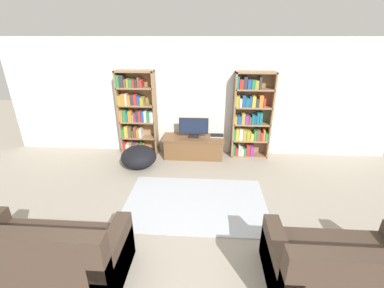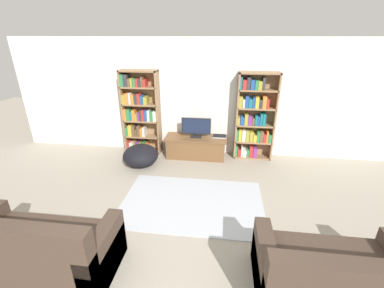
% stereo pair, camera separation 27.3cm
% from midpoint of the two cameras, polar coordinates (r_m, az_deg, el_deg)
% --- Properties ---
extents(wall_back, '(8.80, 0.06, 2.60)m').
position_cam_midpoint_polar(wall_back, '(5.91, -0.42, 10.11)').
color(wall_back, silver).
rests_on(wall_back, ground_plane).
extents(bookshelf_left, '(0.85, 0.30, 1.93)m').
position_cam_midpoint_polar(bookshelf_left, '(6.08, -13.64, 6.49)').
color(bookshelf_left, '#93704C').
rests_on(bookshelf_left, ground_plane).
extents(bookshelf_right, '(0.85, 0.30, 1.93)m').
position_cam_midpoint_polar(bookshelf_right, '(5.86, 11.48, 5.87)').
color(bookshelf_right, '#93704C').
rests_on(bookshelf_right, ground_plane).
extents(tv_stand, '(1.40, 0.55, 0.48)m').
position_cam_midpoint_polar(tv_stand, '(5.93, -0.96, -0.62)').
color(tv_stand, brown).
rests_on(tv_stand, ground_plane).
extents(television, '(0.66, 0.16, 0.45)m').
position_cam_midpoint_polar(television, '(5.76, -0.98, 3.75)').
color(television, black).
rests_on(television, tv_stand).
extents(laptop, '(0.31, 0.23, 0.03)m').
position_cam_midpoint_polar(laptop, '(5.90, 4.23, 1.85)').
color(laptop, '#B7B7BC').
rests_on(laptop, tv_stand).
extents(area_rug, '(2.36, 1.56, 0.02)m').
position_cam_midpoint_polar(area_rug, '(4.45, -1.02, -12.96)').
color(area_rug, '#B2B7C1').
rests_on(area_rug, ground_plane).
extents(couch_left_sectional, '(1.75, 0.86, 0.96)m').
position_cam_midpoint_polar(couch_left_sectional, '(3.61, -31.96, -20.93)').
color(couch_left_sectional, '#423328').
rests_on(couch_left_sectional, ground_plane).
extents(couch_right_sofa, '(1.58, 0.97, 0.90)m').
position_cam_midpoint_polar(couch_right_sofa, '(3.40, 28.83, -23.93)').
color(couch_right_sofa, '#423328').
rests_on(couch_right_sofa, ground_plane).
extents(beanbag_ottoman, '(0.75, 0.75, 0.45)m').
position_cam_midpoint_polar(beanbag_ottoman, '(5.63, -13.11, -2.82)').
color(beanbag_ottoman, black).
rests_on(beanbag_ottoman, ground_plane).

